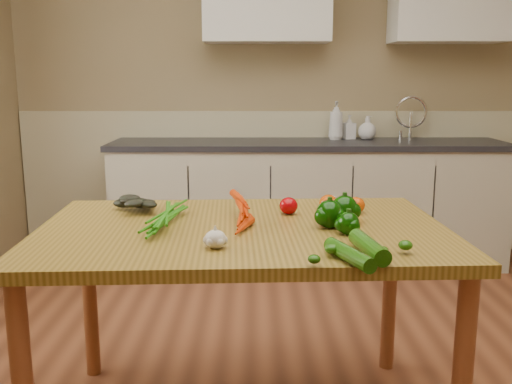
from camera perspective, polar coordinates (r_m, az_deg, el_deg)
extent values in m
cube|color=#927E58|center=(4.43, 2.33, 10.68)|extent=(4.00, 0.02, 2.60)
cube|color=#C0B890|center=(4.48, 2.26, 1.04)|extent=(3.98, 0.03, 1.10)
cube|color=#B3AE95|center=(4.23, 5.13, -1.27)|extent=(2.80, 0.60, 0.86)
cube|color=#27282C|center=(4.16, 5.24, 4.80)|extent=(2.84, 0.64, 0.04)
cube|color=#99999E|center=(4.31, 15.70, 4.12)|extent=(0.55, 0.42, 0.10)
cylinder|color=silver|center=(4.46, 15.20, 6.70)|extent=(0.02, 0.02, 0.24)
cube|color=olive|center=(2.13, -1.33, -4.00)|extent=(1.54, 1.03, 0.04)
cylinder|color=brown|center=(2.73, -16.31, -9.87)|extent=(0.06, 0.06, 0.76)
cylinder|color=brown|center=(2.75, 13.22, -9.55)|extent=(0.06, 0.06, 0.76)
imported|color=silver|center=(4.29, 8.01, 7.10)|extent=(0.12, 0.12, 0.28)
imported|color=silver|center=(4.34, 9.29, 6.43)|extent=(0.10, 0.10, 0.18)
imported|color=silver|center=(4.34, 11.08, 6.33)|extent=(0.19, 0.19, 0.17)
ellipsoid|color=beige|center=(1.85, -4.09, -4.72)|extent=(0.07, 0.07, 0.06)
sphere|color=black|center=(2.11, 7.36, -2.21)|extent=(0.10, 0.10, 0.10)
sphere|color=black|center=(2.19, 8.84, -1.71)|extent=(0.10, 0.10, 0.10)
sphere|color=black|center=(2.03, 9.22, -3.13)|extent=(0.08, 0.08, 0.08)
ellipsoid|color=#980207|center=(2.30, 3.28, -1.38)|extent=(0.08, 0.08, 0.07)
ellipsoid|color=#BA3D04|center=(2.36, 7.26, -1.11)|extent=(0.08, 0.08, 0.07)
ellipsoid|color=#BA3D04|center=(2.35, 9.98, -1.30)|extent=(0.07, 0.07, 0.07)
cylinder|color=#154207|center=(1.80, 11.23, -5.41)|extent=(0.09, 0.24, 0.06)
cylinder|color=#154207|center=(1.73, 9.30, -6.20)|extent=(0.13, 0.23, 0.05)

